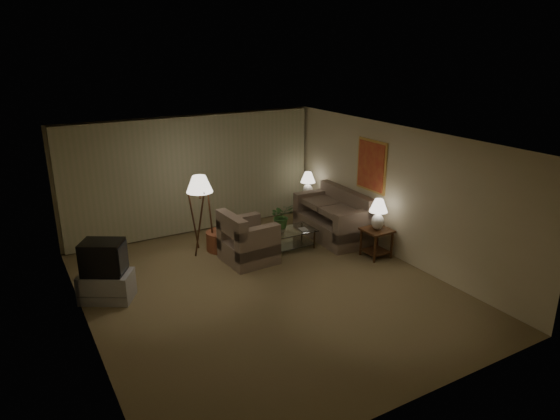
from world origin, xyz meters
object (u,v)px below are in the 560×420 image
at_px(armchair, 248,242).
at_px(floor_lamp, 201,213).
at_px(table_lamp_near, 378,212).
at_px(crt_tv, 103,258).
at_px(vase, 281,229).
at_px(side_table_near, 377,238).
at_px(coffee_table, 287,237).
at_px(tv_cabinet, 107,286).
at_px(ottoman, 221,241).
at_px(table_lamp_far, 308,182).
at_px(side_table_far, 308,204).
at_px(sofa, 332,219).

xyz_separation_m(armchair, floor_lamp, (-0.64, 0.88, 0.46)).
bearing_deg(armchair, table_lamp_near, -118.17).
distance_m(table_lamp_near, crt_tv, 5.28).
bearing_deg(vase, side_table_near, -39.23).
bearing_deg(floor_lamp, coffee_table, -24.68).
distance_m(tv_cabinet, ottoman, 2.78).
height_order(tv_cabinet, floor_lamp, floor_lamp).
distance_m(side_table_near, tv_cabinet, 5.28).
bearing_deg(armchair, ottoman, 14.38).
height_order(table_lamp_near, table_lamp_far, table_lamp_near).
distance_m(side_table_far, vase, 2.04).
distance_m(ottoman, vase, 1.32).
height_order(sofa, table_lamp_far, table_lamp_far).
bearing_deg(crt_tv, side_table_near, 21.49).
height_order(side_table_near, tv_cabinet, side_table_near).
height_order(armchair, table_lamp_near, table_lamp_near).
bearing_deg(tv_cabinet, floor_lamp, 58.18).
distance_m(table_lamp_near, vase, 2.04).
relative_size(side_table_near, side_table_far, 1.00).
height_order(crt_tv, vase, crt_tv).
distance_m(coffee_table, crt_tv, 3.87).
height_order(armchair, tv_cabinet, armchair).
bearing_deg(side_table_far, coffee_table, -135.65).
relative_size(coffee_table, vase, 8.78).
relative_size(table_lamp_far, crt_tv, 0.76).
height_order(crt_tv, floor_lamp, floor_lamp).
relative_size(side_table_far, tv_cabinet, 0.59).
xyz_separation_m(table_lamp_near, floor_lamp, (-3.02, 2.00, -0.11)).
xyz_separation_m(sofa, vase, (-1.38, -0.10, 0.06)).
xyz_separation_m(ottoman, vase, (1.10, -0.69, 0.28)).
distance_m(crt_tv, vase, 3.70).
distance_m(table_lamp_far, ottoman, 2.81).
height_order(sofa, ottoman, sofa).
distance_m(side_table_near, table_lamp_far, 2.66).
bearing_deg(table_lamp_far, floor_lamp, -168.78).
bearing_deg(vase, side_table_far, 41.41).
bearing_deg(ottoman, coffee_table, -28.86).
height_order(table_lamp_far, coffee_table, table_lamp_far).
bearing_deg(side_table_near, floor_lamp, 146.44).
relative_size(sofa, table_lamp_near, 3.10).
relative_size(table_lamp_near, floor_lamp, 0.39).
bearing_deg(sofa, crt_tv, -82.23).
bearing_deg(armchair, sofa, -87.00).
relative_size(armchair, table_lamp_far, 1.72).
bearing_deg(floor_lamp, crt_tv, -153.05).
bearing_deg(side_table_far, crt_tv, -161.81).
xyz_separation_m(side_table_far, tv_cabinet, (-5.20, -1.71, -0.15)).
relative_size(sofa, vase, 14.85).
bearing_deg(coffee_table, floor_lamp, 155.32).
bearing_deg(ottoman, crt_tv, -157.91).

